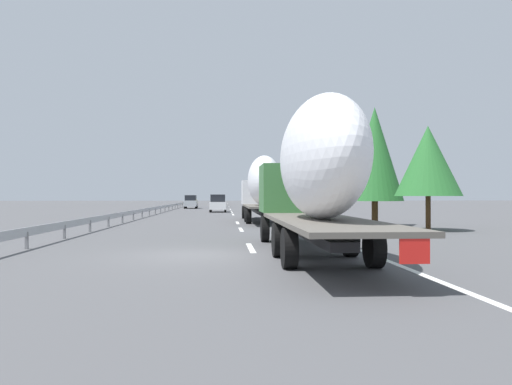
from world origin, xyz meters
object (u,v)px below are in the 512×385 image
(truck_lead, at_px, (262,186))
(car_blue_sedan, at_px, (218,201))
(road_sign, at_px, (276,192))
(car_silver_hatch, at_px, (191,202))
(truck_trailing, at_px, (314,172))
(car_yellow_coupe, at_px, (220,200))
(car_white_van, at_px, (218,203))

(truck_lead, xyz_separation_m, car_blue_sedan, (46.67, 3.64, -1.61))
(car_blue_sedan, xyz_separation_m, road_sign, (-27.30, -6.74, 1.35))
(truck_lead, distance_m, car_blue_sedan, 46.84)
(car_silver_hatch, height_order, road_sign, road_sign)
(truck_lead, height_order, road_sign, truck_lead)
(truck_trailing, height_order, car_silver_hatch, truck_trailing)
(car_yellow_coupe, xyz_separation_m, car_white_van, (-49.71, -0.01, 0.02))
(car_yellow_coupe, distance_m, road_sign, 52.00)
(truck_lead, distance_m, car_silver_hatch, 38.33)
(car_yellow_coupe, distance_m, car_silver_hatch, 33.64)
(car_white_van, distance_m, road_sign, 6.86)
(car_white_van, bearing_deg, car_blue_sedan, 0.61)
(truck_trailing, bearing_deg, car_silver_hatch, 7.41)
(truck_lead, relative_size, car_blue_sedan, 2.93)
(road_sign, bearing_deg, car_white_van, 73.85)
(car_white_van, bearing_deg, road_sign, -106.15)
(car_blue_sedan, bearing_deg, truck_trailing, -176.87)
(car_blue_sedan, height_order, car_silver_hatch, car_silver_hatch)
(car_blue_sedan, xyz_separation_m, car_silver_hatch, (-9.11, 3.83, 0.03))
(truck_lead, relative_size, car_white_van, 3.22)
(truck_trailing, distance_m, car_blue_sedan, 66.68)
(road_sign, bearing_deg, car_blue_sedan, 13.88)
(truck_lead, xyz_separation_m, truck_trailing, (-19.89, 0.00, 0.05))
(truck_lead, relative_size, car_yellow_coupe, 3.05)
(truck_trailing, relative_size, car_yellow_coupe, 3.02)
(car_yellow_coupe, bearing_deg, car_white_van, -179.98)
(truck_trailing, relative_size, road_sign, 4.14)
(road_sign, bearing_deg, car_silver_hatch, 30.18)
(car_blue_sedan, bearing_deg, truck_lead, -175.54)
(truck_lead, bearing_deg, car_blue_sedan, 4.46)
(car_blue_sedan, xyz_separation_m, car_yellow_coupe, (24.28, -0.26, 0.03))
(car_yellow_coupe, bearing_deg, car_silver_hatch, 173.01)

